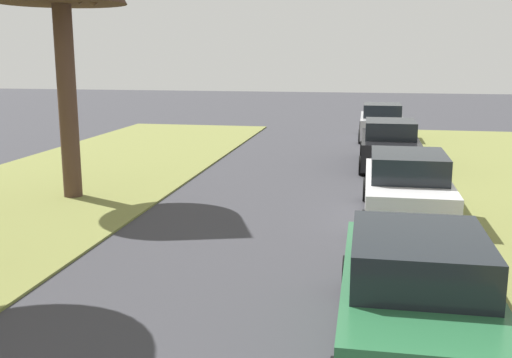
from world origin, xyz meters
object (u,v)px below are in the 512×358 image
Objects in this scene: parked_sedan_green at (415,295)px; parked_sedan_black at (389,145)px; parked_sedan_silver at (381,123)px; parked_sedan_white at (406,189)px.

parked_sedan_black is at bearing 89.83° from parked_sedan_green.
parked_sedan_green is at bearing -89.67° from parked_sedan_silver.
parked_sedan_silver is (-0.35, 13.56, 0.00)m from parked_sedan_white.
parked_sedan_green and parked_sedan_black have the same top height.
parked_sedan_black and parked_sedan_silver have the same top height.
parked_sedan_silver is at bearing 91.29° from parked_sedan_black.
parked_sedan_black is (0.04, 12.99, 0.00)m from parked_sedan_green.
parked_sedan_white is (0.23, 6.26, 0.00)m from parked_sedan_green.
parked_sedan_black is 6.83m from parked_sedan_silver.
parked_sedan_white is 13.57m from parked_sedan_silver.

